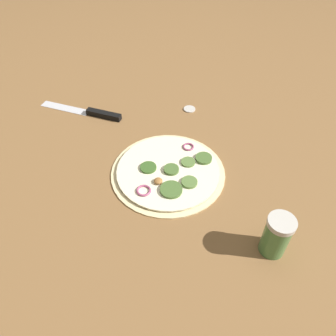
{
  "coord_description": "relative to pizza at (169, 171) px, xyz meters",
  "views": [
    {
      "loc": [
        -0.19,
        0.55,
        0.61
      ],
      "look_at": [
        0.0,
        0.0,
        0.02
      ],
      "focal_mm": 35.0,
      "sensor_mm": 36.0,
      "label": 1
    }
  ],
  "objects": [
    {
      "name": "knife",
      "position": [
        0.3,
        -0.16,
        0.0
      ],
      "size": [
        0.28,
        0.03,
        0.02
      ],
      "rotation": [
        0.0,
        0.0,
        6.28
      ],
      "color": "silver",
      "rests_on": "ground_plane"
    },
    {
      "name": "pizza",
      "position": [
        0.0,
        0.0,
        0.0
      ],
      "size": [
        0.29,
        0.29,
        0.02
      ],
      "color": "beige",
      "rests_on": "ground_plane"
    },
    {
      "name": "ground_plane",
      "position": [
        0.0,
        -0.0,
        -0.01
      ],
      "size": [
        3.0,
        3.0,
        0.0
      ],
      "primitive_type": "plane",
      "color": "brown"
    },
    {
      "name": "spice_jar",
      "position": [
        -0.28,
        0.14,
        0.04
      ],
      "size": [
        0.06,
        0.06,
        0.1
      ],
      "color": "#4C7F42",
      "rests_on": "ground_plane"
    },
    {
      "name": "loose_cap",
      "position": [
        0.03,
        -0.28,
        -0.0
      ],
      "size": [
        0.04,
        0.04,
        0.01
      ],
      "color": "beige",
      "rests_on": "ground_plane"
    }
  ]
}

